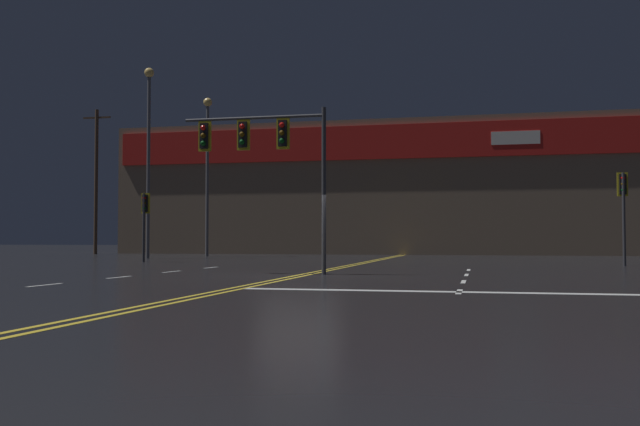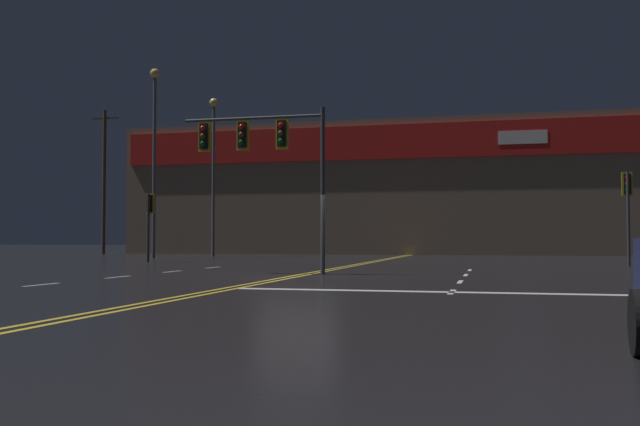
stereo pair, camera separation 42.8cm
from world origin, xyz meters
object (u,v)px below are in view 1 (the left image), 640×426
object	(u,v)px
streetlight_near_left	(207,156)
traffic_signal_corner_northeast	(623,197)
traffic_signal_median	(262,145)
traffic_signal_corner_northwest	(145,211)
streetlight_near_right	(149,139)

from	to	relation	value
streetlight_near_left	traffic_signal_corner_northeast	bearing A→B (deg)	-26.28
traffic_signal_median	streetlight_near_left	distance (m)	23.46
traffic_signal_corner_northwest	traffic_signal_corner_northeast	world-z (taller)	traffic_signal_corner_northeast
traffic_signal_median	streetlight_near_left	world-z (taller)	streetlight_near_left
traffic_signal_median	traffic_signal_corner_northwest	size ratio (longest dim) A/B	1.58
traffic_signal_corner_northwest	traffic_signal_corner_northeast	xyz separation A→B (m)	(21.63, -0.25, 0.40)
traffic_signal_median	streetlight_near_right	world-z (taller)	streetlight_near_right
traffic_signal_corner_northeast	streetlight_near_left	world-z (taller)	streetlight_near_left
traffic_signal_median	streetlight_near_right	xyz separation A→B (m)	(-11.84, 15.87, 2.76)
traffic_signal_corner_northwest	streetlight_near_right	xyz separation A→B (m)	(-2.79, 5.94, 4.43)
traffic_signal_corner_northeast	traffic_signal_median	bearing A→B (deg)	-142.42
traffic_signal_corner_northwest	streetlight_near_right	size ratio (longest dim) A/B	0.30
streetlight_near_right	traffic_signal_corner_northeast	bearing A→B (deg)	-14.22
traffic_signal_corner_northwest	streetlight_near_left	size ratio (longest dim) A/B	0.33
traffic_signal_corner_northeast	streetlight_near_left	bearing A→B (deg)	153.72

